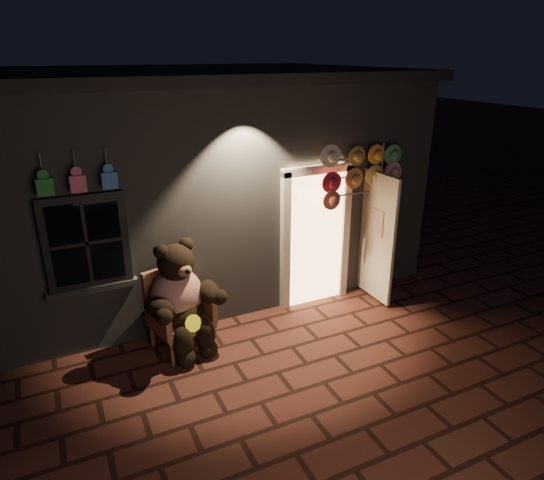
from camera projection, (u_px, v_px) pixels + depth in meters
ground at (278, 372)px, 6.02m from camera, size 60.00×60.00×0.00m
shop_building at (181, 169)px, 8.74m from camera, size 7.30×5.95×3.51m
wicker_armchair at (177, 309)px, 6.41m from camera, size 0.87×0.82×1.08m
teddy_bear at (181, 299)px, 6.23m from camera, size 1.09×0.96×1.54m
hat_rack at (362, 173)px, 7.15m from camera, size 1.39×0.22×2.46m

